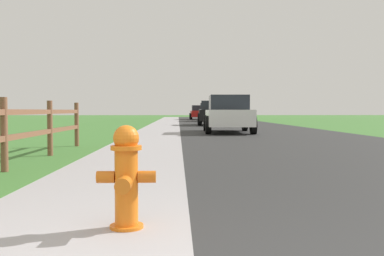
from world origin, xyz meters
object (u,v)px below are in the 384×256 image
(parked_car_black, at_px, (214,113))
(parked_car_silver, at_px, (210,112))
(fire_hydrant, at_px, (126,176))
(parked_suv_white, at_px, (228,114))
(parked_car_red, at_px, (199,112))

(parked_car_black, bearing_deg, parked_car_silver, 87.60)
(fire_hydrant, height_order, parked_car_silver, parked_car_silver)
(parked_suv_white, distance_m, parked_car_silver, 19.26)
(parked_suv_white, bearing_deg, parked_car_black, 88.72)
(parked_car_red, bearing_deg, fire_hydrant, -93.64)
(fire_hydrant, bearing_deg, parked_suv_white, 80.38)
(parked_suv_white, xyz_separation_m, parked_car_red, (0.12, 26.91, -0.04))
(parked_car_silver, bearing_deg, parked_car_black, -92.40)
(fire_hydrant, xyz_separation_m, parked_car_black, (2.76, 24.56, 0.36))
(parked_suv_white, xyz_separation_m, parked_car_silver, (0.62, 19.25, 0.03))
(parked_car_silver, xyz_separation_m, parked_car_red, (-0.50, 7.65, -0.07))
(parked_car_black, xyz_separation_m, parked_car_red, (-0.09, 17.38, -0.06))
(parked_car_black, xyz_separation_m, parked_car_silver, (0.41, 9.72, 0.02))
(parked_car_black, bearing_deg, parked_car_red, 90.30)
(parked_car_black, bearing_deg, fire_hydrant, -96.41)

